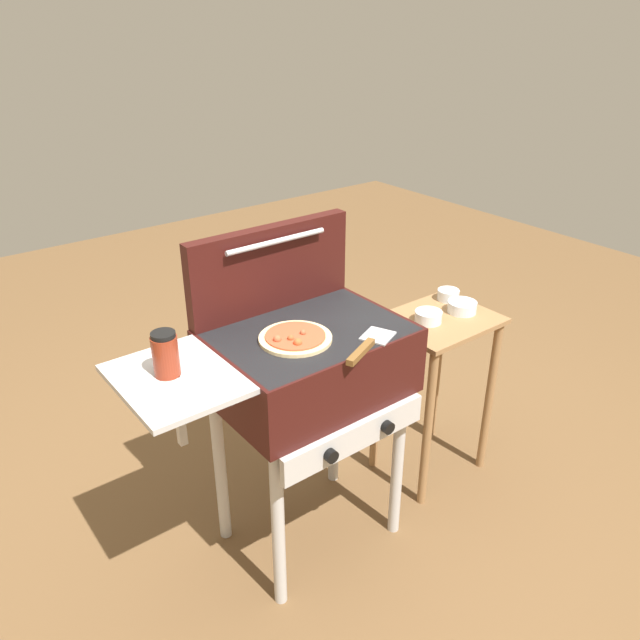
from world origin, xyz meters
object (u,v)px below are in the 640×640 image
Objects in this scene: topping_bowl_far at (462,307)px; topping_bowl_middle at (448,295)px; pizza_pepperoni at (295,338)px; topping_bowl_near at (428,317)px; prep_table at (436,363)px; grill at (306,369)px; sauce_jar at (165,354)px; spatula at (368,345)px.

topping_bowl_middle is at bearing 68.25° from topping_bowl_far.
pizza_pepperoni is 0.69m from topping_bowl_near.
pizza_pepperoni is 0.83m from prep_table.
pizza_pepperoni reaches higher than grill.
topping_bowl_middle is at bearing 7.23° from grill.
sauce_jar reaches higher than prep_table.
spatula is 0.74m from topping_bowl_far.
pizza_pepperoni reaches higher than prep_table.
topping_bowl_near and topping_bowl_far have the same top height.
prep_table is 6.91× the size of topping_bowl_near.
topping_bowl_middle is at bearing 3.39° from sauce_jar.
pizza_pepperoni is at bearing -177.33° from prep_table.
grill reaches higher than topping_bowl_middle.
topping_bowl_near is at bearing -0.84° from sauce_jar.
topping_bowl_far is 0.12m from topping_bowl_middle.
topping_bowl_near is (0.61, 0.01, 0.01)m from grill.
sauce_jar is 1.28m from topping_bowl_far.
topping_bowl_near is 1.17× the size of topping_bowl_middle.
prep_table is 0.26m from topping_bowl_far.
pizza_pepperoni is at bearing 131.21° from spatula.
prep_table is 8.07× the size of topping_bowl_middle.
spatula is 2.21× the size of topping_bowl_far.
pizza_pepperoni reaches higher than topping_bowl_far.
topping_bowl_far is (0.17, -0.02, 0.00)m from topping_bowl_near.
spatula is at bearing -160.11° from prep_table.
sauce_jar is at bearing 178.29° from topping_bowl_far.
pizza_pepperoni is at bearing -154.65° from grill.
sauce_jar reaches higher than spatula.
topping_bowl_middle reaches higher than prep_table.
prep_table is at bearing 0.37° from grill.
pizza_pepperoni is at bearing -7.98° from sauce_jar.
spatula is (0.09, -0.21, 0.15)m from grill.
topping_bowl_middle is (0.83, 0.11, 0.01)m from grill.
topping_bowl_near is at bearing 3.56° from pizza_pepperoni.
sauce_jar is (-0.41, 0.06, 0.06)m from pizza_pepperoni.
topping_bowl_near is at bearing 172.95° from topping_bowl_far.
prep_table is (0.74, 0.03, -0.38)m from pizza_pepperoni.
sauce_jar is 1.16× the size of topping_bowl_far.
topping_bowl_far is at bearing -111.75° from topping_bowl_middle.
grill is 0.84m from topping_bowl_middle.
topping_bowl_far is (0.69, 0.20, -0.14)m from spatula.
topping_bowl_middle is (0.74, 0.31, -0.14)m from spatula.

